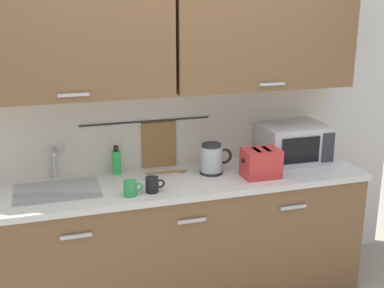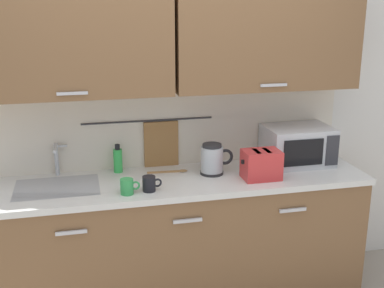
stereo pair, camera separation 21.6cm
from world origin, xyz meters
name	(u,v)px [view 2 (the right image)]	position (x,y,z in m)	size (l,w,h in m)	color
counter_unit	(176,240)	(-0.01, 0.30, 0.46)	(2.53, 0.64, 0.90)	brown
back_wall_assembly	(169,78)	(0.00, 0.53, 1.52)	(3.70, 0.41, 2.50)	silver
sink_faucet	(56,155)	(-0.76, 0.53, 1.04)	(0.09, 0.17, 0.22)	#B2B5BA
microwave	(297,145)	(0.89, 0.41, 1.04)	(0.46, 0.35, 0.27)	silver
electric_kettle	(213,159)	(0.25, 0.34, 1.00)	(0.23, 0.16, 0.21)	black
dish_soap_bottle	(118,160)	(-0.36, 0.52, 0.99)	(0.06, 0.06, 0.20)	green
mug_near_sink	(127,187)	(-0.34, 0.11, 0.95)	(0.12, 0.08, 0.09)	green
toaster	(261,164)	(0.54, 0.18, 1.00)	(0.26, 0.17, 0.19)	red
mug_by_kettle	(149,184)	(-0.21, 0.12, 0.95)	(0.12, 0.08, 0.09)	black
wooden_spoon	(172,171)	(-0.01, 0.43, 0.91)	(0.28, 0.05, 0.01)	#9E7042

